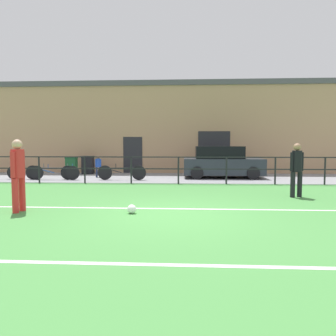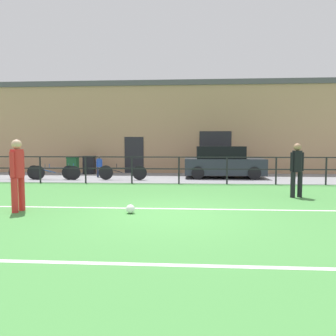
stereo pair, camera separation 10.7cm
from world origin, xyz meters
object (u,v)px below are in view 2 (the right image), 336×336
object	(u,v)px
spectator_child	(99,165)
bicycle_parked_3	(51,172)
player_striker	(17,171)
trash_bin_0	(73,166)
bicycle_parked_1	(56,172)
soccer_ball_match	(130,209)
parked_car_red	(223,163)
player_goalkeeper	(297,167)
trash_bin_1	(89,165)
bicycle_parked_0	(123,172)

from	to	relation	value
spectator_child	bicycle_parked_3	distance (m)	2.32
player_striker	trash_bin_0	size ratio (longest dim) A/B	1.77
bicycle_parked_1	trash_bin_0	bearing A→B (deg)	86.46
spectator_child	bicycle_parked_3	world-z (taller)	spectator_child
soccer_ball_match	parked_car_red	distance (m)	9.03
soccer_ball_match	bicycle_parked_3	distance (m)	8.78
player_goalkeeper	trash_bin_1	xyz separation A→B (m)	(-8.95, 7.50, -0.43)
parked_car_red	trash_bin_1	size ratio (longest dim) A/B	3.86
player_goalkeeper	spectator_child	world-z (taller)	player_goalkeeper
player_striker	soccer_ball_match	bearing A→B (deg)	-83.13
trash_bin_0	spectator_child	bearing A→B (deg)	-20.64
bicycle_parked_3	trash_bin_1	size ratio (longest dim) A/B	2.35
soccer_ball_match	bicycle_parked_1	distance (m)	8.54
soccer_ball_match	parked_car_red	xyz separation A→B (m)	(3.06, 8.47, 0.65)
soccer_ball_match	bicycle_parked_0	distance (m)	7.35
player_goalkeeper	bicycle_parked_3	bearing A→B (deg)	-42.09
bicycle_parked_3	parked_car_red	bearing A→B (deg)	9.25
parked_car_red	bicycle_parked_1	world-z (taller)	parked_car_red
player_goalkeeper	trash_bin_0	xyz separation A→B (m)	(-9.44, 6.26, -0.43)
bicycle_parked_3	trash_bin_1	world-z (taller)	trash_bin_1
bicycle_parked_1	trash_bin_0	size ratio (longest dim) A/B	2.36
trash_bin_0	trash_bin_1	size ratio (longest dim) A/B	1.00
trash_bin_0	player_striker	bearing A→B (deg)	-77.83
player_striker	soccer_ball_match	size ratio (longest dim) A/B	8.30
bicycle_parked_1	player_goalkeeper	bearing A→B (deg)	-24.46
player_striker	bicycle_parked_0	size ratio (longest dim) A/B	0.79
player_striker	bicycle_parked_1	distance (m)	7.33
soccer_ball_match	spectator_child	world-z (taller)	spectator_child
bicycle_parked_0	trash_bin_1	distance (m)	3.96
player_goalkeeper	soccer_ball_match	bearing A→B (deg)	11.94
soccer_ball_match	bicycle_parked_3	xyz separation A→B (m)	(-5.09, 7.15, 0.26)
bicycle_parked_1	bicycle_parked_3	xyz separation A→B (m)	(-0.26, 0.11, 0.00)
bicycle_parked_1	bicycle_parked_3	distance (m)	0.28
player_striker	trash_bin_1	world-z (taller)	player_striker
player_striker	bicycle_parked_0	bearing A→B (deg)	-1.21
trash_bin_0	trash_bin_1	world-z (taller)	trash_bin_0
soccer_ball_match	spectator_child	bearing A→B (deg)	110.49
bicycle_parked_1	trash_bin_0	world-z (taller)	trash_bin_0
soccer_ball_match	trash_bin_1	size ratio (longest dim) A/B	0.21
spectator_child	parked_car_red	size ratio (longest dim) A/B	0.28
trash_bin_1	player_goalkeeper	bearing A→B (deg)	-39.96
bicycle_parked_1	bicycle_parked_3	bearing A→B (deg)	157.33
spectator_child	bicycle_parked_1	world-z (taller)	spectator_child
bicycle_parked_0	trash_bin_0	world-z (taller)	trash_bin_0
player_striker	trash_bin_0	xyz separation A→B (m)	(-1.92, 8.92, -0.48)
player_goalkeeper	trash_bin_0	size ratio (longest dim) A/B	1.68
parked_car_red	soccer_ball_match	bearing A→B (deg)	-109.83
spectator_child	bicycle_parked_0	distance (m)	1.89
bicycle_parked_0	spectator_child	bearing A→B (deg)	139.88
bicycle_parked_0	bicycle_parked_1	world-z (taller)	bicycle_parked_0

